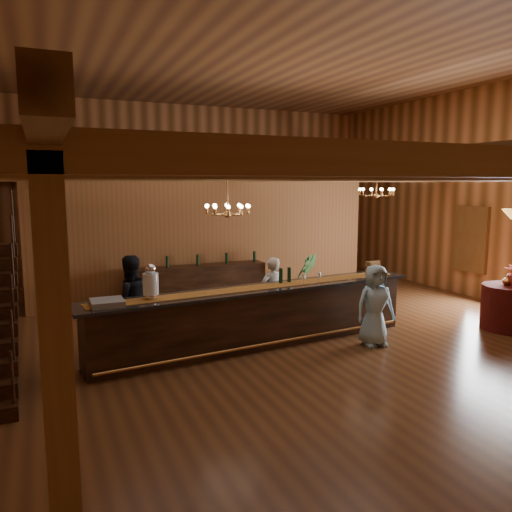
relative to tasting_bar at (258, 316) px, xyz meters
name	(u,v)px	position (x,y,z in m)	size (l,w,h in m)	color
floor	(289,332)	(0.93, 0.57, -0.56)	(14.00, 14.00, 0.00)	#593118
ceiling	(291,51)	(0.93, 0.57, 4.94)	(14.00, 14.00, 0.00)	#905C31
wall_back	(192,192)	(0.93, 7.57, 2.19)	(12.00, 0.10, 5.50)	#C5814C
wall_right	(508,195)	(6.93, 0.57, 2.19)	(0.10, 14.00, 5.50)	#C5814C
beam_grid	(279,172)	(0.93, 1.07, 2.68)	(11.90, 13.90, 0.39)	brown
support_posts	(301,258)	(0.93, 0.07, 1.04)	(9.20, 10.20, 3.20)	brown
partition_wall	(211,240)	(0.43, 4.07, 0.99)	(9.00, 0.18, 3.10)	brown
window_right_back	(472,239)	(6.88, 1.57, 0.99)	(0.12, 1.05, 1.75)	white
backroom_boxes	(197,267)	(0.64, 6.07, -0.03)	(4.10, 0.60, 1.10)	#3A1E0D
tasting_bar	(258,316)	(0.00, 0.00, 0.00)	(6.69, 1.52, 1.12)	#3A1E0D
beverage_dispenser	(151,282)	(-2.01, -0.16, 0.83)	(0.26, 0.26, 0.60)	silver
glass_rack_tray	(107,303)	(-2.74, -0.34, 0.59)	(0.50, 0.50, 0.10)	gray
raffle_drum	(373,267)	(2.73, 0.23, 0.72)	(0.34, 0.24, 0.30)	brown
bar_bottle_0	(281,276)	(0.56, 0.19, 0.69)	(0.07, 0.07, 0.30)	black
bar_bottle_1	(289,275)	(0.75, 0.21, 0.69)	(0.07, 0.07, 0.30)	black
backbar_shelf	(198,285)	(-0.07, 3.63, -0.07)	(3.49, 0.55, 0.98)	#3A1E0D
round_table	(508,307)	(5.21, -1.08, -0.10)	(1.08, 1.08, 0.93)	#500C07
chandelier_left	(228,209)	(-0.58, 0.03, 2.01)	(0.80, 0.80, 0.79)	#BA7E3F
chandelier_right	(376,192)	(3.64, 1.42, 2.27)	(0.80, 0.80, 0.53)	#BA7E3F
bartender	(272,294)	(0.67, 0.84, 0.20)	(0.55, 0.36, 1.52)	silver
staff_second	(130,302)	(-2.21, 0.80, 0.30)	(0.84, 0.66, 1.73)	black
guest	(375,305)	(2.02, -0.83, 0.20)	(0.75, 0.49, 1.53)	#9CCCE5
floor_plant	(304,277)	(2.56, 2.89, 0.06)	(0.69, 0.55, 1.25)	#2B5123
table_vase	(507,278)	(5.18, -1.03, 0.53)	(0.16, 0.16, 0.31)	#BA7E3F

